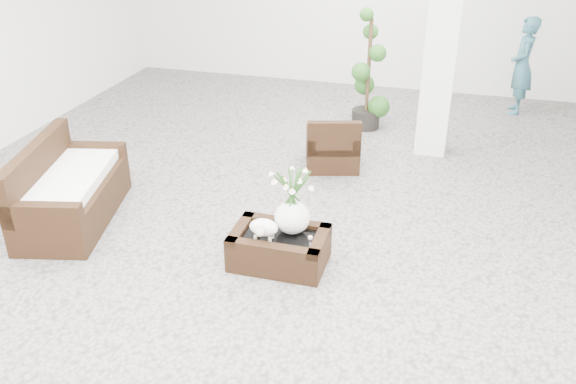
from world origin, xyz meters
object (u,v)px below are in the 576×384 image
(loveseat, at_px, (70,183))
(topiary, at_px, (368,71))
(coffee_table, at_px, (279,249))
(armchair, at_px, (333,141))

(loveseat, bearing_deg, topiary, -49.13)
(coffee_table, xyz_separation_m, topiary, (0.20, 3.84, 0.71))
(armchair, bearing_deg, loveseat, 26.03)
(coffee_table, relative_size, loveseat, 0.55)
(armchair, xyz_separation_m, topiary, (0.19, 1.48, 0.51))
(coffee_table, distance_m, loveseat, 2.42)
(armchair, xyz_separation_m, loveseat, (-2.40, -2.13, 0.08))
(coffee_table, relative_size, armchair, 1.28)
(coffee_table, bearing_deg, topiary, 87.03)
(coffee_table, relative_size, topiary, 0.52)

